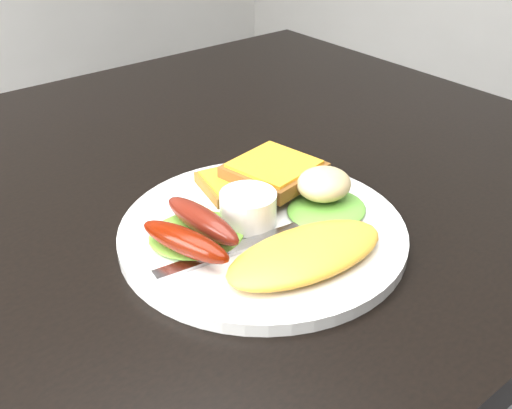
{
  "coord_description": "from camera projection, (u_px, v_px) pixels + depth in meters",
  "views": [
    {
      "loc": [
        -0.22,
        -0.52,
        1.08
      ],
      "look_at": [
        0.08,
        -0.14,
        0.78
      ],
      "focal_mm": 42.0,
      "sensor_mm": 36.0,
      "label": 1
    }
  ],
  "objects": [
    {
      "name": "dining_table",
      "position": [
        115.0,
        219.0,
        0.65
      ],
      "size": [
        1.2,
        0.8,
        0.04
      ],
      "primitive_type": "cube",
      "color": "black",
      "rests_on": "ground"
    },
    {
      "name": "person",
      "position": [
        139.0,
        39.0,
        1.08
      ],
      "size": [
        0.64,
        0.52,
        1.55
      ],
      "primitive_type": "imported",
      "rotation": [
        0.0,
        0.0,
        2.85
      ],
      "color": "navy",
      "rests_on": "ground"
    },
    {
      "name": "plate",
      "position": [
        262.0,
        232.0,
        0.58
      ],
      "size": [
        0.28,
        0.28,
        0.01
      ],
      "primitive_type": "cylinder",
      "color": "white",
      "rests_on": "dining_table"
    },
    {
      "name": "lettuce_left",
      "position": [
        197.0,
        234.0,
        0.56
      ],
      "size": [
        0.11,
        0.1,
        0.01
      ],
      "primitive_type": "ellipsoid",
      "rotation": [
        0.0,
        0.0,
        -0.31
      ],
      "color": "#499C1D",
      "rests_on": "plate"
    },
    {
      "name": "lettuce_right",
      "position": [
        326.0,
        209.0,
        0.59
      ],
      "size": [
        0.09,
        0.08,
        0.01
      ],
      "primitive_type": "ellipsoid",
      "rotation": [
        0.0,
        0.0,
        0.12
      ],
      "color": "#569532",
      "rests_on": "plate"
    },
    {
      "name": "omelette",
      "position": [
        306.0,
        253.0,
        0.52
      ],
      "size": [
        0.16,
        0.09,
        0.02
      ],
      "primitive_type": "ellipsoid",
      "rotation": [
        0.0,
        0.0,
        -0.11
      ],
      "color": "orange",
      "rests_on": "plate"
    },
    {
      "name": "sausage_a",
      "position": [
        185.0,
        241.0,
        0.52
      ],
      "size": [
        0.05,
        0.1,
        0.02
      ],
      "primitive_type": "ellipsoid",
      "rotation": [
        0.0,
        0.0,
        0.28
      ],
      "color": "#710202",
      "rests_on": "lettuce_left"
    },
    {
      "name": "sausage_b",
      "position": [
        202.0,
        220.0,
        0.55
      ],
      "size": [
        0.03,
        0.1,
        0.02
      ],
      "primitive_type": "ellipsoid",
      "rotation": [
        0.0,
        0.0,
        0.07
      ],
      "color": "maroon",
      "rests_on": "lettuce_left"
    },
    {
      "name": "ramekin",
      "position": [
        248.0,
        208.0,
        0.57
      ],
      "size": [
        0.06,
        0.06,
        0.03
      ],
      "primitive_type": "cylinder",
      "rotation": [
        0.0,
        0.0,
        0.2
      ],
      "color": "white",
      "rests_on": "plate"
    },
    {
      "name": "toast_a",
      "position": [
        234.0,
        183.0,
        0.63
      ],
      "size": [
        0.08,
        0.08,
        0.01
      ],
      "primitive_type": "cube",
      "rotation": [
        0.0,
        0.0,
        -0.22
      ],
      "color": "#934C16",
      "rests_on": "plate"
    },
    {
      "name": "toast_b",
      "position": [
        274.0,
        171.0,
        0.63
      ],
      "size": [
        0.1,
        0.1,
        0.01
      ],
      "primitive_type": "cube",
      "rotation": [
        0.0,
        0.0,
        0.18
      ],
      "color": "brown",
      "rests_on": "toast_a"
    },
    {
      "name": "potato_salad",
      "position": [
        324.0,
        184.0,
        0.6
      ],
      "size": [
        0.06,
        0.05,
        0.03
      ],
      "primitive_type": "ellipsoid",
      "rotation": [
        0.0,
        0.0,
        0.0
      ],
      "color": "beige",
      "rests_on": "lettuce_right"
    },
    {
      "name": "fork",
      "position": [
        241.0,
        247.0,
        0.54
      ],
      "size": [
        0.17,
        0.04,
        0.0
      ],
      "primitive_type": "cube",
      "rotation": [
        0.0,
        0.0,
        -0.14
      ],
      "color": "#ADAFB7",
      "rests_on": "plate"
    }
  ]
}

